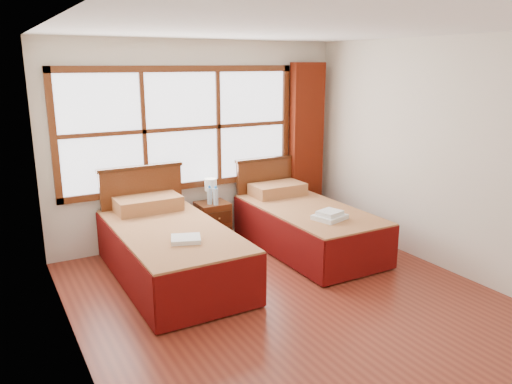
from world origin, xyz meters
TOP-DOWN VIEW (x-y plane):
  - floor at (0.00, 0.00)m, footprint 4.50×4.50m
  - ceiling at (0.00, 0.00)m, footprint 4.50×4.50m
  - wall_back at (0.00, 2.25)m, footprint 4.00×0.00m
  - wall_left at (-2.00, 0.00)m, footprint 0.00×4.50m
  - wall_right at (2.00, 0.00)m, footprint 0.00×4.50m
  - window at (-0.25, 2.21)m, footprint 3.16×0.06m
  - curtain at (1.60, 2.11)m, footprint 0.50×0.16m
  - bed_left at (-0.84, 1.20)m, footprint 1.12×2.17m
  - bed_right at (0.97, 1.20)m, footprint 1.06×2.08m
  - nightstand at (0.05, 1.99)m, footprint 0.40×0.40m
  - towels_left at (-0.84, 0.68)m, footprint 0.36×0.34m
  - towels_right at (0.92, 0.64)m, footprint 0.41×0.38m
  - lamp at (0.06, 2.06)m, footprint 0.16×0.16m
  - bottle_near at (-0.01, 1.96)m, footprint 0.06×0.06m
  - bottle_far at (0.05, 1.88)m, footprint 0.07×0.07m

SIDE VIEW (x-z plane):
  - floor at x=0.00m, z-range 0.00..0.00m
  - nightstand at x=0.05m, z-range 0.00..0.54m
  - bed_right at x=0.97m, z-range -0.20..0.83m
  - bed_left at x=-0.84m, z-range -0.21..0.88m
  - towels_right at x=0.92m, z-range 0.54..0.65m
  - towels_left at x=-0.84m, z-range 0.58..0.63m
  - bottle_near at x=-0.01m, z-range 0.53..0.77m
  - bottle_far at x=0.05m, z-range 0.53..0.77m
  - lamp at x=0.06m, z-range 0.60..0.91m
  - curtain at x=1.60m, z-range 0.02..2.32m
  - wall_back at x=0.00m, z-range -0.70..3.30m
  - wall_left at x=-2.00m, z-range -0.95..3.55m
  - wall_right at x=2.00m, z-range -0.95..3.55m
  - window at x=-0.25m, z-range 0.72..2.28m
  - ceiling at x=0.00m, z-range 2.60..2.60m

